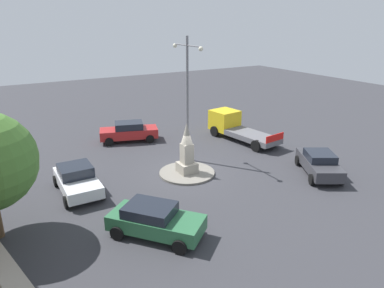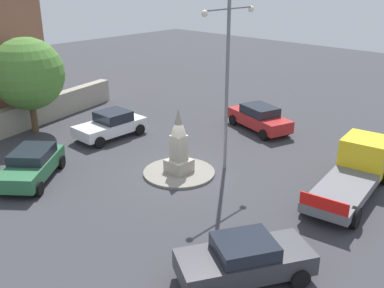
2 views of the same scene
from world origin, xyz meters
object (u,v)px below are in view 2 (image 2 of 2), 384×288
monument (179,145)px  car_red_approaching (259,118)px  truck_yellow_far_side (356,169)px  car_dark_grey_parked_right (245,259)px  tree_near_wall (28,74)px  streetlamp (227,70)px  car_green_near_island (32,165)px  car_white_waiting (111,125)px

monument → car_red_approaching: (7.70, 0.80, -0.67)m
car_red_approaching → truck_yellow_far_side: 8.34m
car_dark_grey_parked_right → tree_near_wall: 17.69m
car_red_approaching → car_dark_grey_parked_right: bearing=-146.9°
streetlamp → car_green_near_island: bearing=141.2°
car_green_near_island → tree_near_wall: tree_near_wall is taller
streetlamp → tree_near_wall: (-3.68, 11.57, -1.32)m
tree_near_wall → car_white_waiting: bearing=-57.1°
monument → streetlamp: bearing=-30.8°
monument → tree_near_wall: (-1.70, 10.40, 2.07)m
car_green_near_island → truck_yellow_far_side: bearing=-50.6°
car_white_waiting → tree_near_wall: bearing=122.9°
monument → car_green_near_island: 6.78m
streetlamp → car_red_approaching: 7.29m
monument → car_red_approaching: size_ratio=0.67×
car_green_near_island → car_white_waiting: bearing=17.8°
truck_yellow_far_side → car_red_approaching: bearing=65.0°
car_white_waiting → tree_near_wall: (-2.59, 4.01, 2.77)m
monument → truck_yellow_far_side: monument is taller
car_green_near_island → streetlamp: bearing=-38.8°
streetlamp → car_dark_grey_parked_right: (-6.11, -5.72, -4.10)m
streetlamp → truck_yellow_far_side: size_ratio=1.25×
monument → tree_near_wall: bearing=99.3°
streetlamp → car_green_near_island: streetlamp is taller
car_red_approaching → tree_near_wall: 13.70m
streetlamp → truck_yellow_far_side: (2.20, -5.58, -3.88)m
streetlamp → tree_near_wall: size_ratio=1.44×
monument → car_white_waiting: 6.48m
car_white_waiting → car_red_approaching: 8.80m
car_dark_grey_parked_right → tree_near_wall: size_ratio=0.80×
car_dark_grey_parked_right → truck_yellow_far_side: (8.32, 0.14, 0.22)m
car_dark_grey_parked_right → car_green_near_island: bearing=94.6°
monument → streetlamp: size_ratio=0.39×
car_green_near_island → car_dark_grey_parked_right: 11.41m
car_dark_grey_parked_right → streetlamp: bearing=43.1°
monument → car_white_waiting: monument is taller
car_green_near_island → car_red_approaching: size_ratio=0.92×
streetlamp → car_green_near_island: (-7.03, 5.65, -4.08)m
monument → tree_near_wall: size_ratio=0.56×
car_red_approaching → tree_near_wall: size_ratio=0.83×
streetlamp → car_white_waiting: 8.66m
monument → streetlamp: streetlamp is taller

